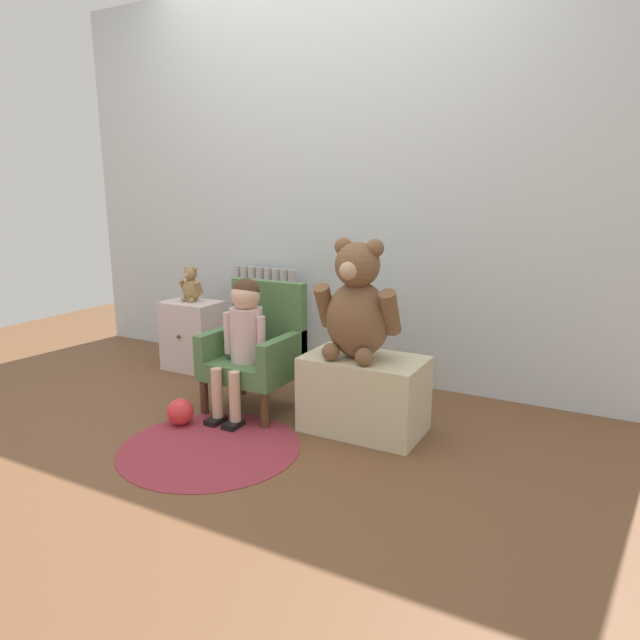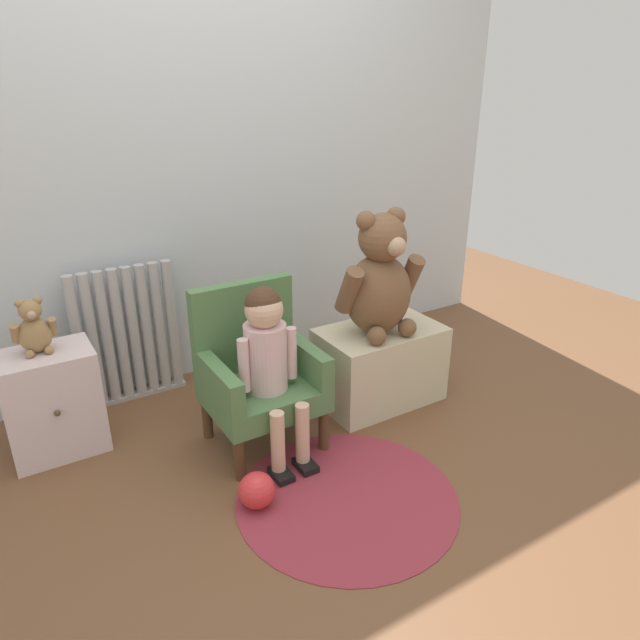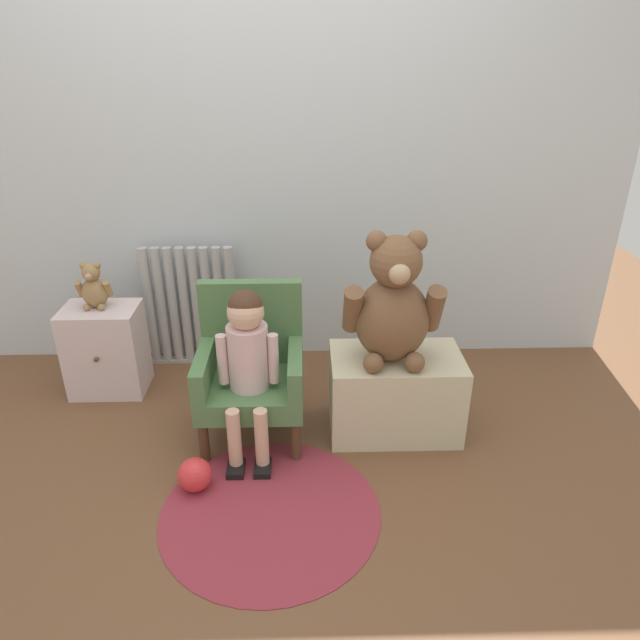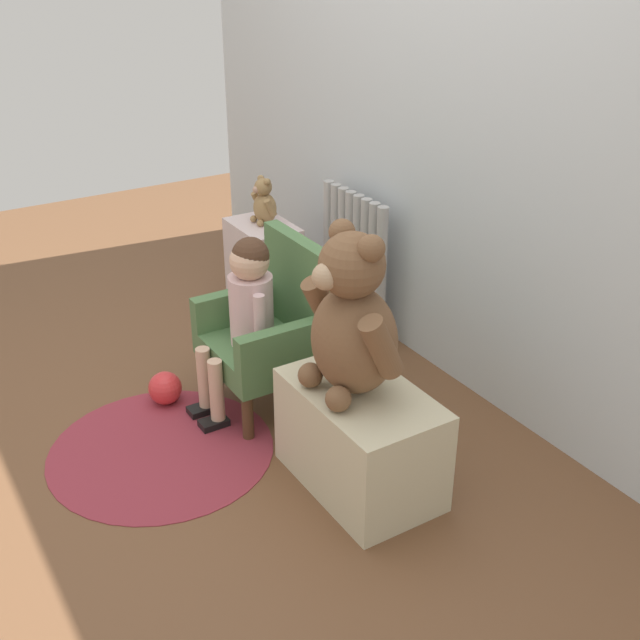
{
  "view_description": "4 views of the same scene",
  "coord_description": "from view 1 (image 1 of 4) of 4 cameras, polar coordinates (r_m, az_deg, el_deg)",
  "views": [
    {
      "loc": [
        1.67,
        -2.01,
        1.16
      ],
      "look_at": [
        0.38,
        0.38,
        0.53
      ],
      "focal_mm": 32.0,
      "sensor_mm": 36.0,
      "label": 1
    },
    {
      "loc": [
        -0.9,
        -1.52,
        1.44
      ],
      "look_at": [
        0.28,
        0.38,
        0.5
      ],
      "focal_mm": 32.0,
      "sensor_mm": 36.0,
      "label": 2
    },
    {
      "loc": [
        0.22,
        -1.75,
        1.58
      ],
      "look_at": [
        0.28,
        0.37,
        0.56
      ],
      "focal_mm": 32.0,
      "sensor_mm": 36.0,
      "label": 3
    },
    {
      "loc": [
        2.45,
        -0.9,
        1.78
      ],
      "look_at": [
        0.37,
        0.39,
        0.53
      ],
      "focal_mm": 45.0,
      "sensor_mm": 36.0,
      "label": 4
    }
  ],
  "objects": [
    {
      "name": "large_teddy_bear",
      "position": [
        2.68,
        3.76,
        1.37
      ],
      "size": [
        0.41,
        0.29,
        0.57
      ],
      "color": "brown",
      "rests_on": "low_bench"
    },
    {
      "name": "child_armchair",
      "position": [
        3.07,
        -6.33,
        -2.94
      ],
      "size": [
        0.45,
        0.4,
        0.68
      ],
      "color": "#4C7444",
      "rests_on": "ground_plane"
    },
    {
      "name": "small_teddy_bear",
      "position": [
        3.77,
        -12.76,
        3.35
      ],
      "size": [
        0.16,
        0.12,
        0.23
      ],
      "color": "#967449",
      "rests_on": "small_dresser"
    },
    {
      "name": "ground_plane",
      "position": [
        2.86,
        -10.6,
        -11.16
      ],
      "size": [
        6.0,
        6.0,
        0.0
      ],
      "primitive_type": "plane",
      "color": "brown"
    },
    {
      "name": "toy_ball",
      "position": [
        2.98,
        -13.8,
        -8.91
      ],
      "size": [
        0.14,
        0.14,
        0.14
      ],
      "primitive_type": "sphere",
      "color": "red",
      "rests_on": "ground_plane"
    },
    {
      "name": "low_bench",
      "position": [
        2.8,
        4.42,
        -7.39
      ],
      "size": [
        0.57,
        0.35,
        0.37
      ],
      "primitive_type": "cube",
      "color": "beige",
      "rests_on": "ground_plane"
    },
    {
      "name": "child_figure",
      "position": [
        2.94,
        -7.64,
        -0.76
      ],
      "size": [
        0.25,
        0.35,
        0.72
      ],
      "color": "beige",
      "rests_on": "ground_plane"
    },
    {
      "name": "back_wall",
      "position": [
        3.59,
        0.59,
        13.6
      ],
      "size": [
        3.8,
        0.05,
        2.4
      ],
      "primitive_type": "cube",
      "color": "silver",
      "rests_on": "ground_plane"
    },
    {
      "name": "floor_rug",
      "position": [
        2.73,
        -10.93,
        -12.38
      ],
      "size": [
        0.83,
        0.83,
        0.01
      ],
      "primitive_type": "cylinder",
      "color": "maroon",
      "rests_on": "ground_plane"
    },
    {
      "name": "small_dresser",
      "position": [
        3.82,
        -12.58,
        -1.52
      ],
      "size": [
        0.36,
        0.28,
        0.45
      ],
      "color": "beige",
      "rests_on": "ground_plane"
    },
    {
      "name": "radiator",
      "position": [
        3.77,
        -5.56,
        0.19
      ],
      "size": [
        0.5,
        0.05,
        0.66
      ],
      "color": "#ABA9A8",
      "rests_on": "ground_plane"
    }
  ]
}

